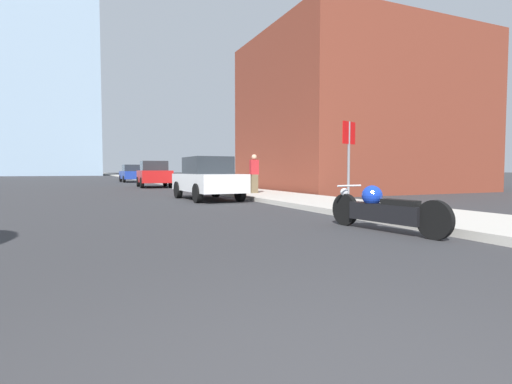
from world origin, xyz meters
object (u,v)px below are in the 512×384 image
(parked_car_red, at_px, (154,174))
(parked_car_blue, at_px, (132,173))
(parked_car_white, at_px, (207,178))
(motorcycle, at_px, (382,209))
(stop_sign, at_px, (349,148))
(pedestrian, at_px, (254,173))

(parked_car_red, relative_size, parked_car_blue, 0.91)
(parked_car_white, bearing_deg, parked_car_blue, 87.87)
(parked_car_white, bearing_deg, motorcycle, -87.74)
(parked_car_blue, bearing_deg, parked_car_white, -91.61)
(motorcycle, distance_m, stop_sign, 3.85)
(parked_car_white, relative_size, parked_car_blue, 0.93)
(parked_car_blue, bearing_deg, parked_car_red, -91.73)
(parked_car_white, xyz_separation_m, parked_car_red, (0.01, 12.03, 0.05))
(parked_car_blue, distance_m, pedestrian, 23.87)
(parked_car_blue, bearing_deg, motorcycle, -90.46)
(motorcycle, height_order, parked_car_blue, parked_car_blue)
(parked_car_red, relative_size, stop_sign, 1.82)
(parked_car_white, bearing_deg, stop_sign, -69.27)
(motorcycle, bearing_deg, parked_car_red, 83.52)
(motorcycle, relative_size, stop_sign, 1.15)
(pedestrian, bearing_deg, parked_car_red, 101.88)
(motorcycle, height_order, parked_car_red, parked_car_red)
(parked_car_white, xyz_separation_m, pedestrian, (2.34, 0.97, 0.17))
(parked_car_red, distance_m, parked_car_blue, 12.71)
(stop_sign, bearing_deg, parked_car_white, 112.69)
(parked_car_blue, relative_size, pedestrian, 2.79)
(motorcycle, distance_m, parked_car_red, 20.80)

